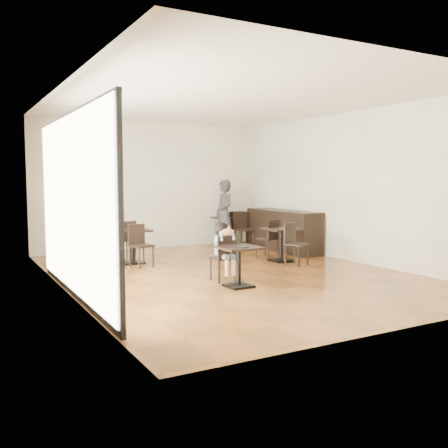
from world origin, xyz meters
TOP-DOWN VIEW (x-y plane):
  - floor at (0.00, 0.00)m, footprint 6.00×8.00m
  - ceiling at (0.00, 0.00)m, footprint 6.00×8.00m
  - wall_back at (0.00, 4.00)m, footprint 6.00×0.01m
  - wall_front at (0.00, -4.00)m, footprint 6.00×0.01m
  - wall_left at (-3.00, 0.00)m, footprint 0.01×8.00m
  - wall_right at (3.00, 0.00)m, footprint 0.01×8.00m
  - storefront_window at (-2.97, -0.50)m, footprint 0.04×4.50m
  - child_table at (-0.45, -1.08)m, footprint 0.63×0.63m
  - child_chair at (-0.45, -0.53)m, footprint 0.36×0.36m
  - child at (-0.45, -0.53)m, footprint 0.36×0.51m
  - plate at (-0.45, -1.18)m, footprint 0.23×0.23m
  - pizza_slice at (-0.45, -0.72)m, footprint 0.24×0.18m
  - adult_patron at (1.65, 3.20)m, footprint 0.45×0.66m
  - cafe_table_mid at (1.65, 0.68)m, footprint 0.86×0.86m
  - cafe_table_left at (-1.22, 1.98)m, footprint 0.83×0.83m
  - cafe_table_back at (1.94, 3.50)m, footprint 0.75×0.75m
  - chair_mid_a at (1.65, 1.23)m, footprint 0.49×0.49m
  - chair_mid_b at (1.65, 0.13)m, footprint 0.49×0.49m
  - chair_left_a at (-1.22, 2.53)m, footprint 0.47×0.47m
  - chair_left_b at (-1.22, 1.43)m, footprint 0.47×0.47m
  - chair_back_a at (2.09, 3.50)m, footprint 0.43×0.43m
  - chair_back_b at (2.09, 2.95)m, footprint 0.43×0.43m
  - service_counter at (2.65, 2.00)m, footprint 0.60×2.40m

SIDE VIEW (x-z plane):
  - floor at x=0.00m, z-range -0.01..0.01m
  - child_table at x=-0.45m, z-range 0.00..0.67m
  - cafe_table_left at x=-1.22m, z-range 0.00..0.72m
  - cafe_table_mid at x=1.65m, z-range 0.00..0.72m
  - cafe_table_back at x=1.94m, z-range 0.00..0.76m
  - child_chair at x=-0.45m, z-range 0.00..0.81m
  - chair_left_a at x=-1.22m, z-range 0.00..0.86m
  - chair_left_b at x=-1.22m, z-range 0.00..0.86m
  - chair_mid_a at x=1.65m, z-range 0.00..0.86m
  - chair_mid_b at x=1.65m, z-range 0.00..0.86m
  - chair_back_a at x=2.09m, z-range 0.00..0.92m
  - chair_back_b at x=2.09m, z-range 0.00..0.92m
  - service_counter at x=2.65m, z-range 0.00..1.00m
  - child at x=-0.45m, z-range 0.00..1.02m
  - plate at x=-0.45m, z-range 0.67..0.68m
  - adult_patron at x=1.65m, z-range 0.00..1.75m
  - pizza_slice at x=-0.45m, z-range 0.85..0.91m
  - storefront_window at x=-2.97m, z-range 0.10..2.70m
  - wall_back at x=0.00m, z-range 0.00..3.20m
  - wall_front at x=0.00m, z-range 0.00..3.20m
  - wall_left at x=-3.00m, z-range 0.00..3.20m
  - wall_right at x=3.00m, z-range 0.00..3.20m
  - ceiling at x=0.00m, z-range 3.20..3.21m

